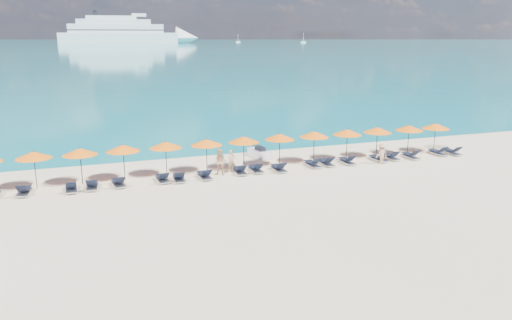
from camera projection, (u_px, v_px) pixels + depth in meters
name	position (u px, v px, depth m)	size (l,w,h in m)	color
ground	(274.00, 192.00, 28.55)	(1400.00, 1400.00, 0.00)	beige
sea	(82.00, 42.00, 631.35)	(1600.00, 1300.00, 0.01)	#1FA9B2
cruise_ship	(131.00, 33.00, 535.30)	(147.59, 31.02, 40.80)	white
sailboat_near	(238.00, 41.00, 614.05)	(5.37, 1.79, 9.85)	white
sailboat_far	(303.00, 42.00, 582.73)	(6.22, 2.07, 11.41)	white
jetski	(259.00, 153.00, 36.75)	(1.17, 2.32, 0.79)	white
beachgoer_a	(231.00, 161.00, 32.60)	(0.55, 0.36, 1.50)	tan
beachgoer_b	(221.00, 162.00, 31.82)	(0.85, 0.49, 1.74)	tan
beachgoer_c	(381.00, 154.00, 34.67)	(0.93, 0.43, 1.44)	tan
umbrella_1	(34.00, 155.00, 28.80)	(2.10, 2.10, 2.28)	black
umbrella_2	(80.00, 152.00, 29.62)	(2.10, 2.10, 2.28)	black
umbrella_3	(123.00, 148.00, 30.56)	(2.10, 2.10, 2.28)	black
umbrella_4	(166.00, 145.00, 31.46)	(2.10, 2.10, 2.28)	black
umbrella_5	(206.00, 142.00, 32.23)	(2.10, 2.10, 2.28)	black
umbrella_6	(244.00, 139.00, 33.08)	(2.10, 2.10, 2.28)	black
umbrella_7	(280.00, 137.00, 33.98)	(2.10, 2.10, 2.28)	black
umbrella_8	(314.00, 134.00, 34.81)	(2.10, 2.10, 2.28)	black
umbrella_9	(347.00, 132.00, 35.59)	(2.10, 2.10, 2.28)	black
umbrella_10	(378.00, 130.00, 36.40)	(2.10, 2.10, 2.28)	black
umbrella_11	(409.00, 128.00, 37.19)	(2.10, 2.10, 2.28)	black
umbrella_12	(436.00, 126.00, 37.95)	(2.10, 2.10, 2.28)	black
lounger_2	(24.00, 191.00, 28.06)	(0.78, 1.75, 0.66)	silver
lounger_3	(71.00, 187.00, 28.67)	(0.67, 1.72, 0.66)	silver
lounger_4	(92.00, 185.00, 29.12)	(0.78, 1.75, 0.66)	silver
lounger_5	(118.00, 182.00, 29.64)	(0.79, 1.75, 0.66)	silver
lounger_6	(162.00, 178.00, 30.54)	(0.72, 1.73, 0.66)	silver
lounger_7	(179.00, 177.00, 30.69)	(0.72, 1.73, 0.66)	silver
lounger_8	(204.00, 175.00, 31.21)	(0.72, 1.73, 0.66)	silver
lounger_9	(240.00, 170.00, 32.30)	(0.69, 1.72, 0.66)	silver
lounger_10	(256.00, 169.00, 32.72)	(0.64, 1.71, 0.66)	silver
lounger_11	(279.00, 168.00, 32.90)	(0.64, 1.71, 0.66)	silver
lounger_12	(312.00, 164.00, 34.00)	(0.64, 1.71, 0.66)	silver
lounger_13	(326.00, 162.00, 34.38)	(0.71, 1.73, 0.66)	silver
lounger_14	(347.00, 161.00, 34.78)	(0.62, 1.70, 0.66)	silver
lounger_15	(379.00, 158.00, 35.53)	(0.78, 1.75, 0.66)	silver
lounger_16	(391.00, 156.00, 36.02)	(0.71, 1.73, 0.66)	silver
lounger_17	(410.00, 155.00, 36.30)	(0.68, 1.72, 0.66)	silver
lounger_18	(438.00, 152.00, 37.36)	(0.72, 1.73, 0.66)	silver
lounger_19	(452.00, 152.00, 37.49)	(0.70, 1.73, 0.66)	silver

